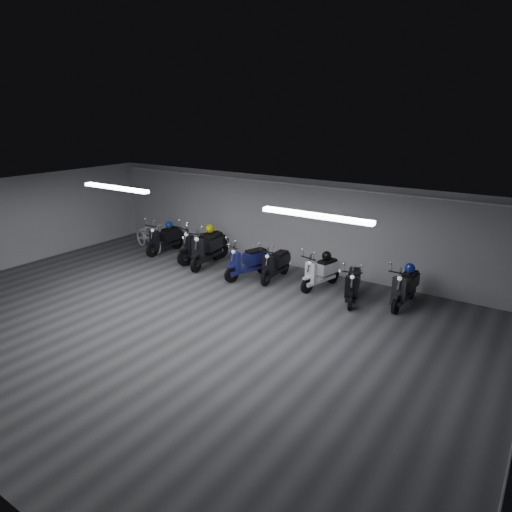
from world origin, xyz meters
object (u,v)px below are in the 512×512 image
Objects in this scene: scooter_1 at (203,240)px; scooter_3 at (207,243)px; scooter_7 at (353,279)px; scooter_4 at (248,257)px; bicycle at (148,234)px; helmet_0 at (169,225)px; scooter_9 at (405,282)px; helmet_1 at (327,256)px; helmet_3 at (410,268)px; scooter_0 at (164,234)px; helmet_2 at (210,229)px; scooter_5 at (275,260)px; scooter_6 at (321,267)px.

scooter_1 is 1.00× the size of scooter_3.
scooter_1 is 5.30m from scooter_7.
scooter_4 reaches higher than scooter_7.
bicycle is at bearing 166.96° from scooter_3.
scooter_9 is at bearing -0.59° from helmet_0.
helmet_3 is at bearing 3.08° from helmet_1.
scooter_0 reaches higher than scooter_9.
helmet_1 is at bearing 178.54° from scooter_9.
scooter_9 is at bearing 24.99° from scooter_4.
helmet_2 is (2.53, 0.34, 0.46)m from bicycle.
helmet_3 is (3.67, 0.49, 0.32)m from scooter_5.
helmet_0 is 0.86× the size of helmet_2.
scooter_0 reaches higher than helmet_3.
scooter_1 is at bearing -165.29° from scooter_6.
scooter_3 reaches higher than scooter_0.
scooter_3 reaches higher than helmet_0.
scooter_9 is 2.25m from helmet_1.
scooter_4 reaches higher than scooter_9.
scooter_9 is 0.94× the size of bicycle.
scooter_1 is at bearing 159.16° from scooter_7.
scooter_3 is at bearing -174.02° from helmet_3.
scooter_7 is 6.23× the size of helmet_3.
scooter_4 is at bearing -153.79° from scooter_6.
helmet_0 is (-5.92, 0.19, 0.33)m from scooter_6.
scooter_3 is at bearing -179.12° from scooter_5.
scooter_9 is 6.13× the size of helmet_2.
helmet_3 is (8.22, 0.41, 0.27)m from scooter_0.
helmet_3 is at bearing 90.00° from scooter_9.
scooter_4 is at bearing -15.72° from scooter_3.
scooter_3 reaches higher than bicycle.
scooter_4 is at bearing -162.37° from helmet_1.
scooter_4 is 4.46m from scooter_9.
helmet_1 is at bearing -2.31° from scooter_3.
scooter_4 is (2.06, -0.40, -0.08)m from scooter_1.
scooter_0 is 8.22m from scooter_9.
helmet_3 is at bearing 5.13° from scooter_5.
scooter_6 is (2.13, 0.47, -0.05)m from scooter_4.
scooter_6 is 0.89× the size of bicycle.
bicycle is at bearing -176.75° from scooter_9.
scooter_3 is 6.17m from helmet_3.
scooter_5 reaches higher than helmet_1.
scooter_7 is 6.25× the size of helmet_1.
scooter_9 is at bearing -0.80° from helmet_2.
scooter_3 is (2.09, -0.24, 0.08)m from scooter_0.
scooter_7 is at bearing -10.82° from scooter_3.
scooter_5 is 6.30× the size of helmet_3.
scooter_5 is 3.67m from scooter_9.
scooter_0 is at bearing -165.66° from scooter_6.
helmet_1 is at bearing 90.00° from scooter_6.
scooter_3 reaches higher than helmet_1.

